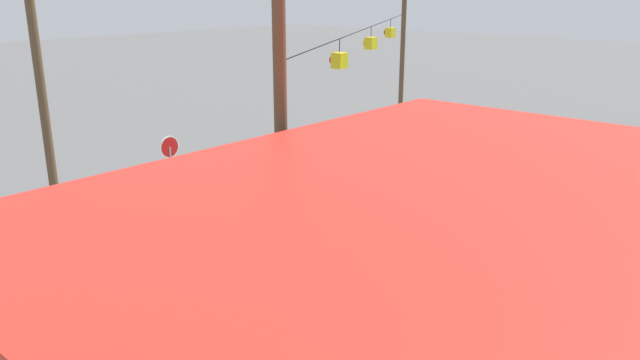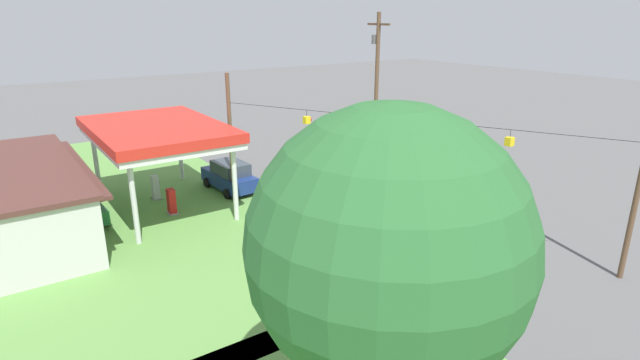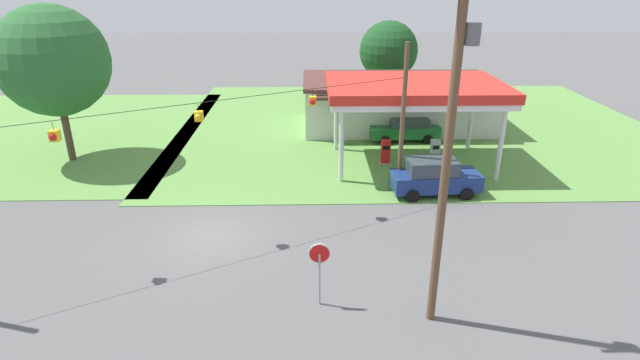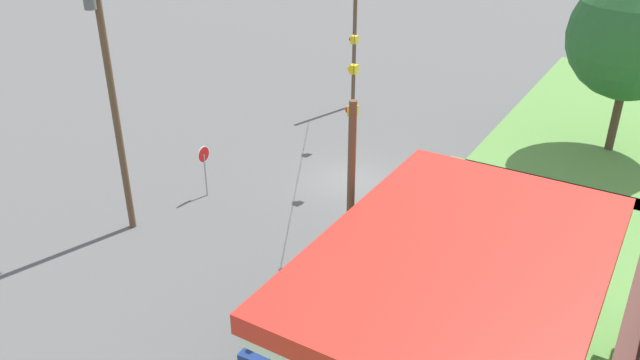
# 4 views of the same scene
# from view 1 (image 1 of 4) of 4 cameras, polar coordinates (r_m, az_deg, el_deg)

# --- Properties ---
(ground_plane) EXTENTS (160.00, 160.00, 0.00)m
(ground_plane) POSITION_cam_1_polar(r_m,az_deg,el_deg) (22.74, 4.33, -1.93)
(ground_plane) COLOR #565656
(gas_station_canopy) EXTENTS (10.33, 6.89, 5.11)m
(gas_station_canopy) POSITION_cam_1_polar(r_m,az_deg,el_deg) (8.04, 9.99, -3.61)
(gas_station_canopy) COLOR silver
(gas_station_canopy) RESTS_ON ground
(car_at_pumps_front) EXTENTS (4.75, 2.33, 2.00)m
(car_at_pumps_front) POSITION_cam_1_polar(r_m,az_deg,el_deg) (12.20, -11.29, -14.92)
(car_at_pumps_front) COLOR navy
(car_at_pumps_front) RESTS_ON ground
(stop_sign_roadside) EXTENTS (0.80, 0.08, 2.50)m
(stop_sign_roadside) POSITION_cam_1_polar(r_m,az_deg,el_deg) (22.47, -13.55, 2.24)
(stop_sign_roadside) COLOR #99999E
(stop_sign_roadside) RESTS_ON ground
(utility_pole_main) EXTENTS (2.20, 0.44, 11.33)m
(utility_pole_main) POSITION_cam_1_polar(r_m,az_deg,el_deg) (20.64, -24.86, 12.50)
(utility_pole_main) COLOR brown
(utility_pole_main) RESTS_ON ground
(signal_span_gantry) EXTENTS (18.98, 10.24, 7.92)m
(signal_span_gantry) POSITION_cam_1_polar(r_m,az_deg,el_deg) (21.72, 4.56, 8.78)
(signal_span_gantry) COLOR brown
(signal_span_gantry) RESTS_ON ground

